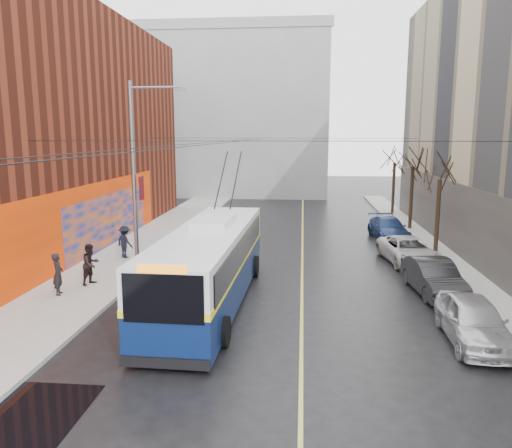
{
  "coord_description": "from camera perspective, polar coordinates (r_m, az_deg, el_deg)",
  "views": [
    {
      "loc": [
        1.45,
        -12.32,
        6.62
      ],
      "look_at": [
        -0.71,
        10.78,
        2.46
      ],
      "focal_mm": 35.0,
      "sensor_mm": 36.0,
      "label": 1
    }
  ],
  "objects": [
    {
      "name": "ground",
      "position": [
        14.07,
        -1.27,
        -17.93
      ],
      "size": [
        140.0,
        140.0,
        0.0
      ],
      "primitive_type": "plane",
      "color": "black",
      "rests_on": "ground"
    },
    {
      "name": "sidewalk_left",
      "position": [
        26.91,
        -15.43,
        -4.3
      ],
      "size": [
        4.0,
        60.0,
        0.15
      ],
      "primitive_type": "cube",
      "color": "gray",
      "rests_on": "ground"
    },
    {
      "name": "sidewalk_right",
      "position": [
        26.3,
        21.94,
        -5.01
      ],
      "size": [
        2.0,
        60.0,
        0.15
      ],
      "primitive_type": "cube",
      "color": "gray",
      "rests_on": "ground"
    },
    {
      "name": "lane_line",
      "position": [
        27.14,
        5.31,
        -4.0
      ],
      "size": [
        0.12,
        50.0,
        0.01
      ],
      "primitive_type": "cube",
      "color": "#BFB74C",
      "rests_on": "ground"
    },
    {
      "name": "building_far",
      "position": [
        57.84,
        -2.1,
        12.53
      ],
      "size": [
        20.5,
        12.1,
        18.0
      ],
      "color": "gray",
      "rests_on": "ground"
    },
    {
      "name": "streetlight_pole",
      "position": [
        23.65,
        -13.45,
        5.58
      ],
      "size": [
        2.65,
        0.6,
        9.0
      ],
      "color": "slate",
      "rests_on": "ground"
    },
    {
      "name": "catenary_wires",
      "position": [
        27.39,
        -3.06,
        9.36
      ],
      "size": [
        18.0,
        60.0,
        0.22
      ],
      "color": "black"
    },
    {
      "name": "tree_near",
      "position": [
        29.36,
        20.38,
        6.32
      ],
      "size": [
        3.2,
        3.2,
        6.4
      ],
      "color": "black",
      "rests_on": "ground"
    },
    {
      "name": "tree_mid",
      "position": [
        36.15,
        17.56,
        7.52
      ],
      "size": [
        3.2,
        3.2,
        6.68
      ],
      "color": "black",
      "rests_on": "ground"
    },
    {
      "name": "tree_far",
      "position": [
        43.02,
        15.61,
        7.82
      ],
      "size": [
        3.2,
        3.2,
        6.57
      ],
      "color": "black",
      "rests_on": "ground"
    },
    {
      "name": "puddle",
      "position": [
        13.98,
        -24.24,
        -19.06
      ],
      "size": [
        2.53,
        2.89,
        0.01
      ],
      "primitive_type": "cube",
      "color": "black",
      "rests_on": "ground"
    },
    {
      "name": "pigeons_flying",
      "position": [
        22.75,
        -4.72,
        11.75
      ],
      "size": [
        1.93,
        2.4,
        1.98
      ],
      "color": "slate"
    },
    {
      "name": "trolleybus",
      "position": [
        19.74,
        -5.32,
        -4.56
      ],
      "size": [
        3.14,
        12.39,
        5.83
      ],
      "rotation": [
        0.0,
        0.0,
        -0.03
      ],
      "color": "#091946",
      "rests_on": "ground"
    },
    {
      "name": "parked_car_a",
      "position": [
        17.76,
        23.59,
        -10.06
      ],
      "size": [
        1.87,
        4.4,
        1.48
      ],
      "primitive_type": "imported",
      "rotation": [
        0.0,
        0.0,
        -0.03
      ],
      "color": "silver",
      "rests_on": "ground"
    },
    {
      "name": "parked_car_b",
      "position": [
        22.34,
        19.63,
        -5.74
      ],
      "size": [
        1.98,
        4.56,
        1.46
      ],
      "primitive_type": "imported",
      "rotation": [
        0.0,
        0.0,
        0.1
      ],
      "color": "#232325",
      "rests_on": "ground"
    },
    {
      "name": "parked_car_c",
      "position": [
        27.21,
        17.01,
        -2.92
      ],
      "size": [
        2.9,
        5.12,
        1.35
      ],
      "primitive_type": "imported",
      "rotation": [
        0.0,
        0.0,
        0.14
      ],
      "color": "silver",
      "rests_on": "ground"
    },
    {
      "name": "parked_car_d",
      "position": [
        33.13,
        14.91,
        -0.49
      ],
      "size": [
        2.39,
        4.96,
        1.39
      ],
      "primitive_type": "imported",
      "rotation": [
        0.0,
        0.0,
        0.09
      ],
      "color": "navy",
      "rests_on": "ground"
    },
    {
      "name": "following_car",
      "position": [
        33.86,
        -4.49,
        0.17
      ],
      "size": [
        1.88,
        4.53,
        1.53
      ],
      "primitive_type": "imported",
      "rotation": [
        0.0,
        0.0,
        0.01
      ],
      "color": "silver",
      "rests_on": "ground"
    },
    {
      "name": "pedestrian_a",
      "position": [
        22.0,
        -21.69,
        -5.34
      ],
      "size": [
        0.58,
        0.72,
        1.73
      ],
      "primitive_type": "imported",
      "rotation": [
        0.0,
        0.0,
        1.86
      ],
      "color": "black",
      "rests_on": "sidewalk_left"
    },
    {
      "name": "pedestrian_b",
      "position": [
        23.02,
        -18.35,
        -4.37
      ],
      "size": [
        0.96,
        1.06,
        1.8
      ],
      "primitive_type": "imported",
      "rotation": [
        0.0,
        0.0,
        1.2
      ],
      "color": "black",
      "rests_on": "sidewalk_left"
    },
    {
      "name": "pedestrian_c",
      "position": [
        27.47,
        -14.76,
        -1.97
      ],
      "size": [
        1.28,
        1.12,
        1.72
      ],
      "primitive_type": "imported",
      "rotation": [
        0.0,
        0.0,
        2.6
      ],
      "color": "black",
      "rests_on": "sidewalk_left"
    }
  ]
}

